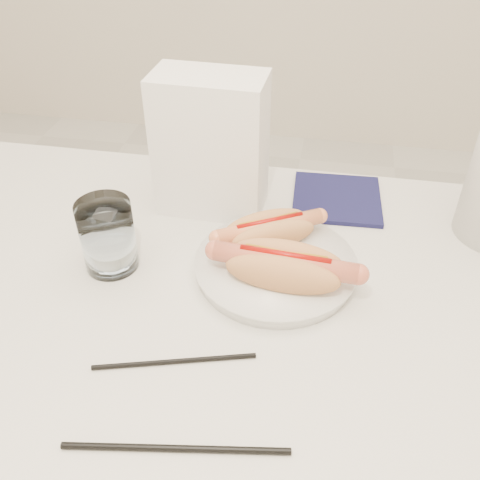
% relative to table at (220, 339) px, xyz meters
% --- Properties ---
extents(table, '(1.20, 0.80, 0.75)m').
position_rel_table_xyz_m(table, '(0.00, 0.00, 0.00)').
color(table, silver).
rests_on(table, ground).
extents(plate, '(0.29, 0.29, 0.02)m').
position_rel_table_xyz_m(plate, '(0.07, 0.09, 0.07)').
color(plate, white).
rests_on(plate, table).
extents(hotdog_left, '(0.16, 0.12, 0.05)m').
position_rel_table_xyz_m(hotdog_left, '(0.05, 0.14, 0.10)').
color(hotdog_left, tan).
rests_on(hotdog_left, plate).
extents(hotdog_right, '(0.20, 0.09, 0.05)m').
position_rel_table_xyz_m(hotdog_right, '(0.08, 0.06, 0.10)').
color(hotdog_right, tan).
rests_on(hotdog_right, plate).
extents(water_glass, '(0.08, 0.08, 0.11)m').
position_rel_table_xyz_m(water_glass, '(-0.18, 0.07, 0.11)').
color(water_glass, white).
rests_on(water_glass, table).
extents(chopstick_near, '(0.20, 0.06, 0.01)m').
position_rel_table_xyz_m(chopstick_near, '(-0.03, -0.10, 0.06)').
color(chopstick_near, black).
rests_on(chopstick_near, table).
extents(chopstick_far, '(0.24, 0.05, 0.01)m').
position_rel_table_xyz_m(chopstick_far, '(-0.00, -0.21, 0.06)').
color(chopstick_far, black).
rests_on(chopstick_far, table).
extents(napkin_box, '(0.18, 0.11, 0.24)m').
position_rel_table_xyz_m(napkin_box, '(-0.06, 0.25, 0.18)').
color(napkin_box, white).
rests_on(napkin_box, table).
extents(navy_napkin, '(0.16, 0.16, 0.01)m').
position_rel_table_xyz_m(navy_napkin, '(0.15, 0.30, 0.06)').
color(navy_napkin, '#13133C').
rests_on(navy_napkin, table).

